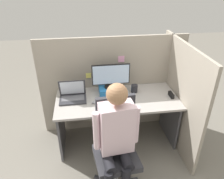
# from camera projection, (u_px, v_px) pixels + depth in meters

# --- Properties ---
(ground_plane) EXTENTS (12.00, 12.00, 0.00)m
(ground_plane) POSITION_uv_depth(u_px,v_px,m) (121.00, 158.00, 2.98)
(ground_plane) COLOR slate
(cubicle_panel_back) EXTENTS (2.14, 0.05, 1.47)m
(cubicle_panel_back) POSITION_uv_depth(u_px,v_px,m) (113.00, 85.00, 3.27)
(cubicle_panel_back) COLOR gray
(cubicle_panel_back) RESTS_ON ground
(cubicle_panel_right) EXTENTS (0.04, 1.38, 1.47)m
(cubicle_panel_right) POSITION_uv_depth(u_px,v_px,m) (179.00, 97.00, 2.97)
(cubicle_panel_right) COLOR gray
(cubicle_panel_right) RESTS_ON ground
(desk) EXTENTS (1.64, 0.73, 0.74)m
(desk) POSITION_uv_depth(u_px,v_px,m) (117.00, 109.00, 3.02)
(desk) COLOR #9E9993
(desk) RESTS_ON ground
(paper_box) EXTENTS (0.33, 0.25, 0.09)m
(paper_box) POSITION_uv_depth(u_px,v_px,m) (111.00, 90.00, 3.05)
(paper_box) COLOR #236BAD
(paper_box) RESTS_ON desk
(monitor) EXTENTS (0.51, 0.18, 0.34)m
(monitor) POSITION_uv_depth(u_px,v_px,m) (111.00, 76.00, 2.95)
(monitor) COLOR black
(monitor) RESTS_ON paper_box
(laptop) EXTENTS (0.35, 0.25, 0.26)m
(laptop) POSITION_uv_depth(u_px,v_px,m) (73.00, 96.00, 2.90)
(laptop) COLOR #2D2D33
(laptop) RESTS_ON desk
(mouse) EXTENTS (0.06, 0.05, 0.03)m
(mouse) POSITION_uv_depth(u_px,v_px,m) (94.00, 102.00, 2.82)
(mouse) COLOR gray
(mouse) RESTS_ON desk
(stapler) EXTENTS (0.04, 0.13, 0.06)m
(stapler) POSITION_uv_depth(u_px,v_px,m) (171.00, 95.00, 2.96)
(stapler) COLOR black
(stapler) RESTS_ON desk
(carrot_toy) EXTENTS (0.04, 0.16, 0.04)m
(carrot_toy) POSITION_uv_depth(u_px,v_px,m) (126.00, 109.00, 2.69)
(carrot_toy) COLOR orange
(carrot_toy) RESTS_ON desk
(office_chair) EXTENTS (0.53, 0.57, 1.08)m
(office_chair) POSITION_uv_depth(u_px,v_px,m) (116.00, 144.00, 2.44)
(office_chair) COLOR #2D2D33
(office_chair) RESTS_ON ground
(person) EXTENTS (0.48, 0.43, 1.37)m
(person) POSITION_uv_depth(u_px,v_px,m) (117.00, 136.00, 2.18)
(person) COLOR black
(person) RESTS_ON ground
(coffee_mug) EXTENTS (0.09, 0.09, 0.11)m
(coffee_mug) POSITION_uv_depth(u_px,v_px,m) (134.00, 89.00, 3.07)
(coffee_mug) COLOR #232328
(coffee_mug) RESTS_ON desk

